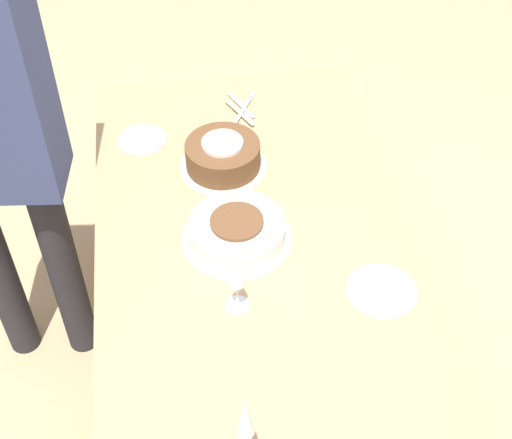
# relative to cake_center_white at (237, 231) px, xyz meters

# --- Properties ---
(ground_plane) EXTENTS (12.00, 12.00, 0.00)m
(ground_plane) POSITION_rel_cake_center_white_xyz_m (-0.02, 0.06, -0.78)
(ground_plane) COLOR tan
(dining_table) EXTENTS (1.61, 0.93, 0.75)m
(dining_table) POSITION_rel_cake_center_white_xyz_m (-0.02, 0.06, -0.14)
(dining_table) COLOR tan
(dining_table) RESTS_ON ground_plane
(cake_center_white) EXTENTS (0.32, 0.32, 0.08)m
(cake_center_white) POSITION_rel_cake_center_white_xyz_m (0.00, 0.00, 0.00)
(cake_center_white) COLOR white
(cake_center_white) RESTS_ON dining_table
(cake_front_chocolate) EXTENTS (0.28, 0.28, 0.10)m
(cake_front_chocolate) POSITION_rel_cake_center_white_xyz_m (-0.32, -0.00, 0.01)
(cake_front_chocolate) COLOR white
(cake_front_chocolate) RESTS_ON dining_table
(wine_glass_near) EXTENTS (0.07, 0.07, 0.20)m
(wine_glass_near) POSITION_rel_cake_center_white_xyz_m (0.24, -0.03, 0.10)
(wine_glass_near) COLOR silver
(wine_glass_near) RESTS_ON dining_table
(wine_glass_far) EXTENTS (0.07, 0.07, 0.21)m
(wine_glass_far) POSITION_rel_cake_center_white_xyz_m (0.65, -0.07, 0.10)
(wine_glass_far) COLOR silver
(wine_glass_far) RESTS_ON dining_table
(dessert_plate_left) EXTENTS (0.17, 0.17, 0.01)m
(dessert_plate_left) POSITION_rel_cake_center_white_xyz_m (-0.49, -0.25, -0.03)
(dessert_plate_left) COLOR beige
(dessert_plate_left) RESTS_ON dining_table
(dessert_plate_right) EXTENTS (0.19, 0.19, 0.01)m
(dessert_plate_right) POSITION_rel_cake_center_white_xyz_m (0.25, 0.36, -0.03)
(dessert_plate_right) COLOR beige
(dessert_plate_right) RESTS_ON dining_table
(fork_pile) EXTENTS (0.21, 0.12, 0.01)m
(fork_pile) POSITION_rel_cake_center_white_xyz_m (-0.60, 0.10, -0.03)
(fork_pile) COLOR silver
(fork_pile) RESTS_ON dining_table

